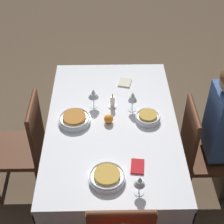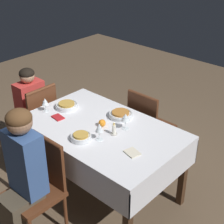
% 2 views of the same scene
% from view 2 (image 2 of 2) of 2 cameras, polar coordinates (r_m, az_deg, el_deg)
% --- Properties ---
extents(ground_plane, '(8.00, 8.00, 0.00)m').
position_cam_2_polar(ground_plane, '(3.56, -1.64, -13.07)').
color(ground_plane, brown).
extents(dining_table, '(1.47, 0.93, 0.76)m').
position_cam_2_polar(dining_table, '(3.16, -1.80, -4.05)').
color(dining_table, silver).
rests_on(dining_table, ground_plane).
extents(chair_south, '(0.40, 0.40, 0.90)m').
position_cam_2_polar(chair_south, '(2.94, -11.92, -11.68)').
color(chair_south, '#562D19').
rests_on(chair_south, ground_plane).
extents(chair_west, '(0.40, 0.40, 0.90)m').
position_cam_2_polar(chair_west, '(3.86, -12.28, -1.04)').
color(chair_west, '#562D19').
rests_on(chair_west, ground_plane).
extents(chair_north, '(0.40, 0.40, 0.90)m').
position_cam_2_polar(chair_north, '(3.67, 6.01, -2.11)').
color(chair_north, '#562D19').
rests_on(chair_north, ground_plane).
extents(person_adult_denim, '(0.30, 0.34, 1.24)m').
position_cam_2_polar(person_adult_denim, '(2.76, -14.81, -9.88)').
color(person_adult_denim, '#4C4233').
rests_on(person_adult_denim, ground_plane).
extents(person_child_red, '(0.33, 0.30, 1.06)m').
position_cam_2_polar(person_child_red, '(3.94, -13.78, 0.78)').
color(person_child_red, '#282833').
rests_on(person_child_red, ground_plane).
extents(bowl_south, '(0.18, 0.18, 0.06)m').
position_cam_2_polar(bowl_south, '(2.94, -5.19, -4.12)').
color(bowl_south, silver).
rests_on(bowl_south, dining_table).
extents(wine_glass_south, '(0.07, 0.07, 0.16)m').
position_cam_2_polar(wine_glass_south, '(2.88, -2.15, -2.70)').
color(wine_glass_south, white).
rests_on(wine_glass_south, dining_table).
extents(bowl_west, '(0.22, 0.22, 0.06)m').
position_cam_2_polar(bowl_west, '(3.45, -7.55, 1.10)').
color(bowl_west, silver).
rests_on(bowl_west, dining_table).
extents(wine_glass_west, '(0.07, 0.07, 0.14)m').
position_cam_2_polar(wine_glass_west, '(3.39, -11.07, 1.63)').
color(wine_glass_west, white).
rests_on(wine_glass_west, dining_table).
extents(bowl_north, '(0.23, 0.23, 0.06)m').
position_cam_2_polar(bowl_north, '(3.26, 1.41, -0.37)').
color(bowl_north, silver).
rests_on(bowl_north, dining_table).
extents(wine_glass_north, '(0.08, 0.08, 0.15)m').
position_cam_2_polar(wine_glass_north, '(3.03, 2.26, -0.96)').
color(wine_glass_north, white).
rests_on(wine_glass_north, dining_table).
extents(candle_centerpiece, '(0.06, 0.06, 0.12)m').
position_cam_2_polar(candle_centerpiece, '(2.99, 0.33, -3.08)').
color(candle_centerpiece, beige).
rests_on(candle_centerpiece, dining_table).
extents(orange_fruit, '(0.07, 0.07, 0.07)m').
position_cam_2_polar(orange_fruit, '(3.11, -1.66, -1.84)').
color(orange_fruit, orange).
rests_on(orange_fruit, dining_table).
extents(napkin_red_folded, '(0.14, 0.12, 0.01)m').
position_cam_2_polar(napkin_red_folded, '(2.78, 3.38, -6.75)').
color(napkin_red_folded, beige).
rests_on(napkin_red_folded, dining_table).
extents(napkin_spare_side, '(0.13, 0.10, 0.01)m').
position_cam_2_polar(napkin_spare_side, '(3.30, -8.99, -0.88)').
color(napkin_spare_side, red).
rests_on(napkin_spare_side, dining_table).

